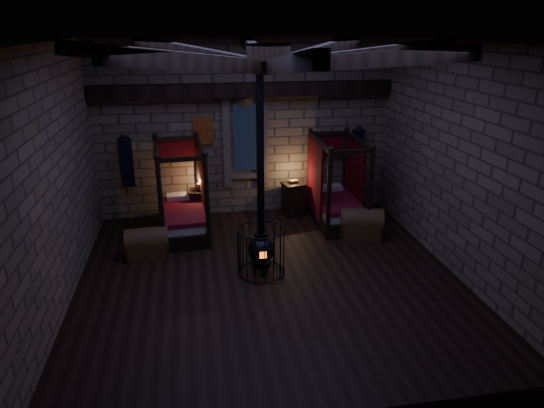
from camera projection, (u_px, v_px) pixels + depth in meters
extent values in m
cube|color=black|center=(269.00, 277.00, 9.10)|extent=(7.00, 7.00, 0.01)
cube|color=#847054|center=(245.00, 129.00, 11.60)|extent=(7.00, 0.02, 4.20)
cube|color=#847054|center=(323.00, 262.00, 5.14)|extent=(7.00, 0.02, 4.20)
cube|color=#847054|center=(55.00, 180.00, 7.81)|extent=(0.02, 7.00, 4.20)
cube|color=#847054|center=(456.00, 161.00, 8.93)|extent=(0.02, 7.00, 4.20)
cube|color=black|center=(268.00, 42.00, 7.63)|extent=(7.00, 7.00, 0.01)
cube|color=black|center=(245.00, 90.00, 11.10)|extent=(6.86, 0.35, 0.30)
cylinder|color=black|center=(268.00, 52.00, 7.69)|extent=(0.70, 0.70, 0.25)
cube|color=black|center=(245.00, 138.00, 11.62)|extent=(0.55, 0.04, 1.60)
cube|color=maroon|center=(203.00, 131.00, 11.40)|extent=(0.45, 0.03, 0.65)
cube|color=black|center=(126.00, 162.00, 11.24)|extent=(0.30, 0.10, 1.15)
cube|color=black|center=(357.00, 152.00, 12.12)|extent=(0.30, 0.10, 1.15)
cube|color=black|center=(184.00, 227.00, 10.94)|extent=(1.12, 1.98, 0.33)
cube|color=beige|center=(183.00, 216.00, 10.85)|extent=(1.00, 1.83, 0.20)
cube|color=maroon|center=(183.00, 211.00, 10.81)|extent=(1.06, 1.87, 0.09)
cube|color=beige|center=(181.00, 197.00, 11.41)|extent=(0.67, 0.37, 0.13)
cube|color=#61080D|center=(177.00, 150.00, 11.27)|extent=(1.02, 0.11, 0.51)
cylinder|color=black|center=(161.00, 207.00, 9.70)|extent=(0.10, 0.10, 2.03)
cylinder|color=black|center=(159.00, 180.00, 11.38)|extent=(0.10, 0.10, 2.03)
cylinder|color=black|center=(207.00, 204.00, 9.90)|extent=(0.10, 0.10, 2.03)
cylinder|color=black|center=(199.00, 177.00, 11.59)|extent=(0.10, 0.10, 2.03)
cube|color=#61080D|center=(158.00, 187.00, 10.77)|extent=(0.15, 1.39, 1.80)
cube|color=#61080D|center=(202.00, 184.00, 10.99)|extent=(0.15, 1.39, 1.80)
cube|color=black|center=(336.00, 216.00, 11.56)|extent=(1.01, 1.91, 0.33)
cube|color=beige|center=(336.00, 206.00, 11.47)|extent=(0.90, 1.77, 0.20)
cube|color=maroon|center=(337.00, 201.00, 11.43)|extent=(0.96, 1.80, 0.09)
cube|color=beige|center=(329.00, 188.00, 12.04)|extent=(0.64, 0.33, 0.13)
cube|color=#61080D|center=(328.00, 144.00, 11.90)|extent=(1.01, 0.06, 0.50)
cylinder|color=black|center=(329.00, 196.00, 10.35)|extent=(0.10, 0.10, 2.01)
cylinder|color=black|center=(309.00, 172.00, 12.04)|extent=(0.10, 0.10, 2.01)
cylinder|color=black|center=(370.00, 194.00, 10.49)|extent=(0.10, 0.10, 2.01)
cylinder|color=black|center=(345.00, 170.00, 12.18)|extent=(0.10, 0.10, 2.01)
cube|color=#61080D|center=(314.00, 178.00, 11.43)|extent=(0.07, 1.37, 1.78)
cube|color=#61080D|center=(354.00, 176.00, 11.58)|extent=(0.07, 1.37, 1.78)
cube|color=brown|center=(148.00, 248.00, 9.87)|extent=(0.89, 0.58, 0.35)
cylinder|color=brown|center=(147.00, 240.00, 9.81)|extent=(0.89, 0.58, 0.52)
cube|color=olive|center=(127.00, 250.00, 9.78)|extent=(0.09, 0.54, 0.37)
cube|color=olive|center=(167.00, 246.00, 9.96)|extent=(0.09, 0.54, 0.37)
cube|color=brown|center=(361.00, 228.00, 10.78)|extent=(1.04, 0.78, 0.38)
cylinder|color=brown|center=(361.00, 221.00, 10.71)|extent=(1.04, 0.78, 0.57)
cube|color=olive|center=(341.00, 228.00, 10.81)|extent=(0.20, 0.58, 0.41)
cube|color=olive|center=(380.00, 229.00, 10.75)|extent=(0.20, 0.58, 0.41)
cube|color=black|center=(200.00, 206.00, 11.61)|extent=(0.48, 0.46, 0.73)
cube|color=black|center=(199.00, 191.00, 11.47)|extent=(0.52, 0.50, 0.04)
cylinder|color=olive|center=(199.00, 187.00, 11.44)|extent=(0.10, 0.10, 0.17)
cube|color=black|center=(293.00, 200.00, 11.95)|extent=(0.55, 0.54, 0.78)
cube|color=black|center=(294.00, 184.00, 11.80)|extent=(0.61, 0.59, 0.04)
cube|color=brown|center=(294.00, 181.00, 11.78)|extent=(0.23, 0.18, 0.06)
cylinder|color=black|center=(261.00, 264.00, 9.19)|extent=(0.36, 0.36, 0.09)
sphere|color=black|center=(261.00, 249.00, 9.09)|extent=(0.51, 0.51, 0.51)
cylinder|color=black|center=(261.00, 236.00, 8.99)|extent=(0.25, 0.25, 0.13)
cube|color=#FF5914|center=(263.00, 255.00, 8.86)|extent=(0.13, 0.02, 0.13)
cylinder|color=black|center=(260.00, 149.00, 8.41)|extent=(0.14, 0.14, 3.23)
torus|color=black|center=(261.00, 271.00, 9.25)|extent=(0.90, 0.90, 0.03)
torus|color=black|center=(261.00, 229.00, 8.94)|extent=(0.90, 0.90, 0.03)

